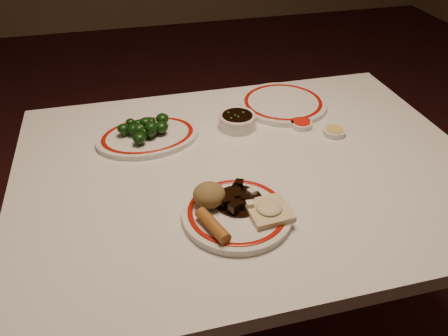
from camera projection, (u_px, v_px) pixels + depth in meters
ground at (242, 332)px, 1.58m from camera, size 7.00×7.00×0.00m
dining_table at (247, 191)px, 1.20m from camera, size 1.20×0.90×0.75m
main_plate at (237, 213)px, 0.97m from camera, size 0.27×0.27×0.02m
rice_mound at (209, 195)px, 0.97m from camera, size 0.07×0.07×0.05m
spring_roll at (213, 225)px, 0.91m from camera, size 0.06×0.10×0.03m
fried_wonton at (269, 210)px, 0.95m from camera, size 0.10×0.10×0.03m
stirfry_heap at (237, 199)px, 0.99m from camera, size 0.11×0.11×0.03m
broccoli_plate at (148, 136)px, 1.24m from camera, size 0.31×0.28×0.02m
broccoli_pile at (145, 127)px, 1.22m from camera, size 0.15×0.13×0.05m
soy_bowl at (237, 121)px, 1.28m from camera, size 0.11×0.11×0.04m
sweet_sour_dish at (302, 124)px, 1.29m from camera, size 0.06×0.06×0.02m
mustard_dish at (334, 132)px, 1.26m from camera, size 0.06×0.06×0.02m
far_plate at (283, 103)px, 1.40m from camera, size 0.34×0.34×0.02m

